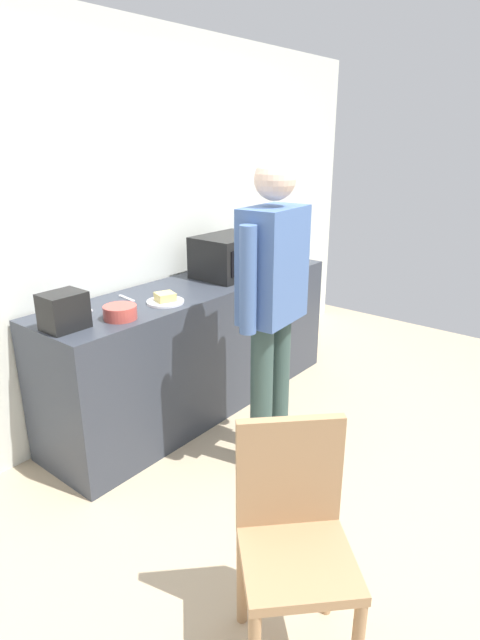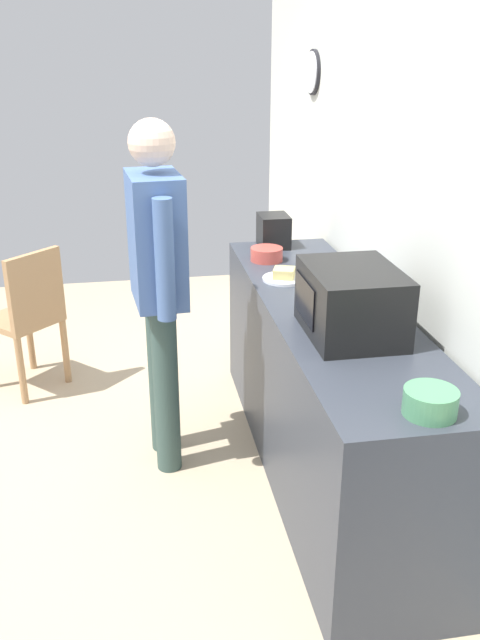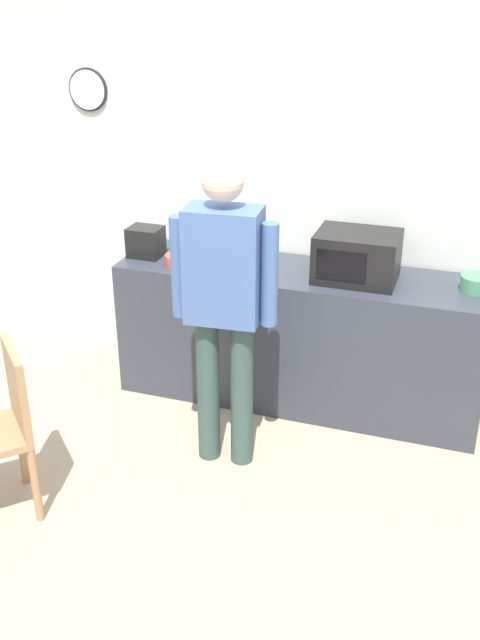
{
  "view_description": "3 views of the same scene",
  "coord_description": "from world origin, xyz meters",
  "px_view_note": "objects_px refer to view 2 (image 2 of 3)",
  "views": [
    {
      "loc": [
        -2.19,
        -1.17,
        1.89
      ],
      "look_at": [
        0.15,
        0.72,
        0.81
      ],
      "focal_mm": 28.66,
      "sensor_mm": 36.0,
      "label": 1
    },
    {
      "loc": [
        3.23,
        0.27,
        2.11
      ],
      "look_at": [
        0.14,
        0.8,
        0.82
      ],
      "focal_mm": 37.97,
      "sensor_mm": 36.0,
      "label": 2
    },
    {
      "loc": [
        1.28,
        -2.95,
        2.6
      ],
      "look_at": [
        0.02,
        0.74,
        0.76
      ],
      "focal_mm": 40.45,
      "sensor_mm": 36.0,
      "label": 3
    }
  ],
  "objects_px": {
    "salad_bowl": "(267,254)",
    "person_standing": "(158,274)",
    "microwave": "(351,302)",
    "cereal_bowl": "(430,402)",
    "fork_utensil": "(318,257)",
    "wooden_chair": "(28,314)",
    "sandwich_plate": "(284,276)",
    "toaster": "(274,231)",
    "spoon_utensil": "(325,271)"
  },
  "relations": [
    {
      "from": "microwave",
      "to": "person_standing",
      "type": "xyz_separation_m",
      "value": [
        -0.58,
        -0.8,
        -0.02
      ]
    },
    {
      "from": "toaster",
      "to": "fork_utensil",
      "type": "xyz_separation_m",
      "value": [
        0.28,
        0.21,
        -0.1
      ]
    },
    {
      "from": "sandwich_plate",
      "to": "cereal_bowl",
      "type": "relative_size",
      "value": 1.23
    },
    {
      "from": "fork_utensil",
      "to": "cereal_bowl",
      "type": "bearing_deg",
      "value": -3.87
    },
    {
      "from": "fork_utensil",
      "to": "salad_bowl",
      "type": "bearing_deg",
      "value": -89.31
    },
    {
      "from": "cereal_bowl",
      "to": "fork_utensil",
      "type": "xyz_separation_m",
      "value": [
        -1.84,
        0.12,
        -0.04
      ]
    },
    {
      "from": "salad_bowl",
      "to": "toaster",
      "type": "relative_size",
      "value": 0.86
    },
    {
      "from": "salad_bowl",
      "to": "person_standing",
      "type": "height_order",
      "value": "person_standing"
    },
    {
      "from": "salad_bowl",
      "to": "fork_utensil",
      "type": "xyz_separation_m",
      "value": [
        -0.0,
        0.31,
        -0.03
      ]
    },
    {
      "from": "fork_utensil",
      "to": "person_standing",
      "type": "xyz_separation_m",
      "value": [
        0.55,
        -0.98,
        0.13
      ]
    },
    {
      "from": "salad_bowl",
      "to": "cereal_bowl",
      "type": "bearing_deg",
      "value": 5.9
    },
    {
      "from": "sandwich_plate",
      "to": "salad_bowl",
      "type": "xyz_separation_m",
      "value": [
        -0.36,
        -0.02,
        0.02
      ]
    },
    {
      "from": "toaster",
      "to": "wooden_chair",
      "type": "xyz_separation_m",
      "value": [
        -0.11,
        -1.55,
        -0.5
      ]
    },
    {
      "from": "cereal_bowl",
      "to": "person_standing",
      "type": "height_order",
      "value": "person_standing"
    },
    {
      "from": "toaster",
      "to": "person_standing",
      "type": "relative_size",
      "value": 0.12
    },
    {
      "from": "cereal_bowl",
      "to": "wooden_chair",
      "type": "height_order",
      "value": "cereal_bowl"
    },
    {
      "from": "microwave",
      "to": "wooden_chair",
      "type": "height_order",
      "value": "microwave"
    },
    {
      "from": "salad_bowl",
      "to": "spoon_utensil",
      "type": "bearing_deg",
      "value": 46.11
    },
    {
      "from": "sandwich_plate",
      "to": "person_standing",
      "type": "bearing_deg",
      "value": -74.96
    },
    {
      "from": "person_standing",
      "to": "wooden_chair",
      "type": "xyz_separation_m",
      "value": [
        -0.95,
        -0.79,
        -0.53
      ]
    },
    {
      "from": "microwave",
      "to": "spoon_utensil",
      "type": "xyz_separation_m",
      "value": [
        -0.86,
        0.14,
        -0.15
      ]
    },
    {
      "from": "toaster",
      "to": "spoon_utensil",
      "type": "distance_m",
      "value": 0.59
    },
    {
      "from": "salad_bowl",
      "to": "wooden_chair",
      "type": "xyz_separation_m",
      "value": [
        -0.4,
        -1.45,
        -0.44
      ]
    },
    {
      "from": "spoon_utensil",
      "to": "person_standing",
      "type": "distance_m",
      "value": 0.99
    },
    {
      "from": "wooden_chair",
      "to": "cereal_bowl",
      "type": "bearing_deg",
      "value": 36.24
    },
    {
      "from": "wooden_chair",
      "to": "fork_utensil",
      "type": "bearing_deg",
      "value": 77.34
    },
    {
      "from": "spoon_utensil",
      "to": "person_standing",
      "type": "relative_size",
      "value": 0.09
    },
    {
      "from": "microwave",
      "to": "fork_utensil",
      "type": "height_order",
      "value": "microwave"
    },
    {
      "from": "cereal_bowl",
      "to": "sandwich_plate",
      "type": "bearing_deg",
      "value": -173.42
    },
    {
      "from": "microwave",
      "to": "toaster",
      "type": "distance_m",
      "value": 1.41
    },
    {
      "from": "toaster",
      "to": "spoon_utensil",
      "type": "relative_size",
      "value": 1.29
    },
    {
      "from": "sandwich_plate",
      "to": "toaster",
      "type": "xyz_separation_m",
      "value": [
        -0.65,
        0.08,
        0.08
      ]
    },
    {
      "from": "fork_utensil",
      "to": "sandwich_plate",
      "type": "bearing_deg",
      "value": -38.75
    },
    {
      "from": "sandwich_plate",
      "to": "fork_utensil",
      "type": "relative_size",
      "value": 1.36
    },
    {
      "from": "sandwich_plate",
      "to": "person_standing",
      "type": "xyz_separation_m",
      "value": [
        0.18,
        -0.68,
        0.11
      ]
    },
    {
      "from": "person_standing",
      "to": "sandwich_plate",
      "type": "bearing_deg",
      "value": 105.04
    },
    {
      "from": "salad_bowl",
      "to": "spoon_utensil",
      "type": "relative_size",
      "value": 1.11
    },
    {
      "from": "sandwich_plate",
      "to": "toaster",
      "type": "height_order",
      "value": "toaster"
    },
    {
      "from": "microwave",
      "to": "sandwich_plate",
      "type": "relative_size",
      "value": 2.16
    },
    {
      "from": "toaster",
      "to": "person_standing",
      "type": "bearing_deg",
      "value": -42.54
    },
    {
      "from": "sandwich_plate",
      "to": "spoon_utensil",
      "type": "distance_m",
      "value": 0.28
    },
    {
      "from": "microwave",
      "to": "salad_bowl",
      "type": "bearing_deg",
      "value": -172.98
    },
    {
      "from": "microwave",
      "to": "salad_bowl",
      "type": "xyz_separation_m",
      "value": [
        -1.12,
        -0.14,
        -0.11
      ]
    },
    {
      "from": "microwave",
      "to": "toaster",
      "type": "relative_size",
      "value": 2.27
    },
    {
      "from": "toaster",
      "to": "fork_utensil",
      "type": "distance_m",
      "value": 0.37
    },
    {
      "from": "fork_utensil",
      "to": "toaster",
      "type": "bearing_deg",
      "value": -143.24
    },
    {
      "from": "microwave",
      "to": "cereal_bowl",
      "type": "xyz_separation_m",
      "value": [
        0.71,
        0.05,
        -0.1
      ]
    },
    {
      "from": "cereal_bowl",
      "to": "fork_utensil",
      "type": "bearing_deg",
      "value": 176.13
    },
    {
      "from": "person_standing",
      "to": "wooden_chair",
      "type": "bearing_deg",
      "value": -140.22
    },
    {
      "from": "spoon_utensil",
      "to": "wooden_chair",
      "type": "height_order",
      "value": "wooden_chair"
    }
  ]
}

